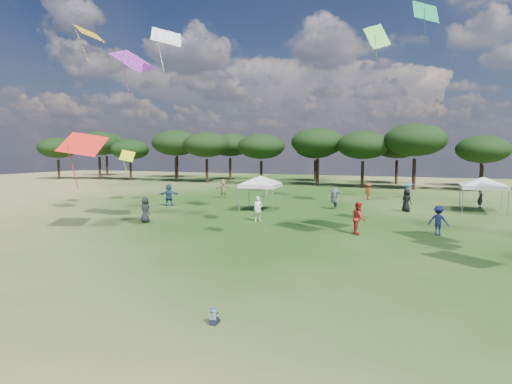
# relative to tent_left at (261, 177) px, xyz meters

# --- Properties ---
(ground) EXTENTS (140.00, 140.00, 0.00)m
(ground) POSITION_rel_tent_left_xyz_m (6.73, -21.36, -2.49)
(ground) COLOR #264B16
(ground) RESTS_ON ground
(tree_line) EXTENTS (108.78, 17.63, 7.77)m
(tree_line) POSITION_rel_tent_left_xyz_m (9.12, 26.05, 2.94)
(tree_line) COLOR black
(tree_line) RESTS_ON ground
(tent_left) EXTENTS (5.46, 5.46, 2.91)m
(tent_left) POSITION_rel_tent_left_xyz_m (0.00, 0.00, 0.00)
(tent_left) COLOR gray
(tent_left) RESTS_ON ground
(tent_right) EXTENTS (6.13, 6.13, 2.84)m
(tent_right) POSITION_rel_tent_left_xyz_m (15.18, 5.75, -0.08)
(tent_right) COLOR gray
(tent_right) RESTS_ON ground
(toddler) EXTENTS (0.31, 0.34, 0.45)m
(toddler) POSITION_rel_tent_left_xyz_m (6.37, -19.79, -2.29)
(toddler) COLOR black
(toddler) RESTS_ON ground
(festival_crowd) EXTENTS (28.10, 22.47, 1.79)m
(festival_crowd) POSITION_rel_tent_left_xyz_m (4.53, 3.30, -1.64)
(festival_crowd) COLOR navy
(festival_crowd) RESTS_ON ground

